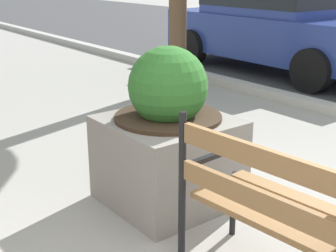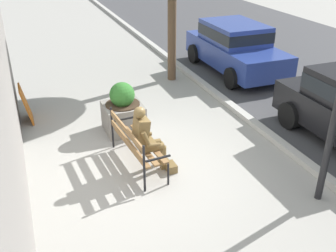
# 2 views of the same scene
# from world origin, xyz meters

# --- Properties ---
(concrete_planter) EXTENTS (0.87, 0.87, 1.19)m
(concrete_planter) POSITION_xyz_m (-1.73, -0.09, 0.49)
(concrete_planter) COLOR gray
(concrete_planter) RESTS_ON ground
(parked_car_blue) EXTENTS (4.11, 1.94, 1.56)m
(parked_car_blue) POSITION_xyz_m (-4.52, 4.44, 0.84)
(parked_car_blue) COLOR navy
(parked_car_blue) RESTS_ON ground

